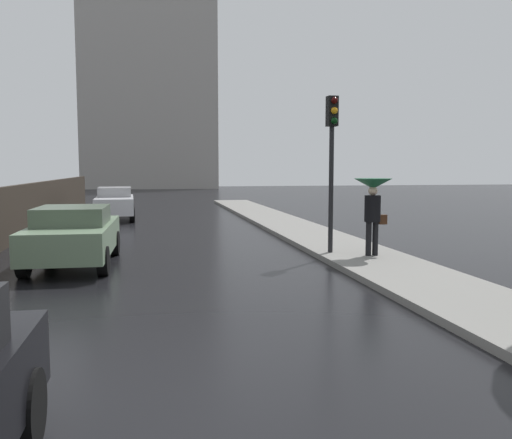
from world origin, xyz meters
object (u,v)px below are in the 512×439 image
(car_green_near_kerb, at_px, (74,235))
(pedestrian_with_umbrella_far, at_px, (373,196))
(car_white_mid_road, at_px, (115,203))
(traffic_light, at_px, (332,144))

(car_green_near_kerb, distance_m, pedestrian_with_umbrella_far, 7.26)
(car_green_near_kerb, xyz_separation_m, car_white_mid_road, (0.23, 11.57, 0.01))
(car_green_near_kerb, relative_size, car_white_mid_road, 0.97)
(car_white_mid_road, relative_size, traffic_light, 1.11)
(car_green_near_kerb, xyz_separation_m, traffic_light, (6.32, -0.12, 2.17))
(car_green_near_kerb, height_order, car_white_mid_road, car_white_mid_road)
(pedestrian_with_umbrella_far, bearing_deg, car_green_near_kerb, -7.42)
(car_white_mid_road, distance_m, pedestrian_with_umbrella_far, 14.20)
(traffic_light, bearing_deg, car_green_near_kerb, 178.90)
(car_white_mid_road, xyz_separation_m, traffic_light, (6.09, -11.69, 2.16))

